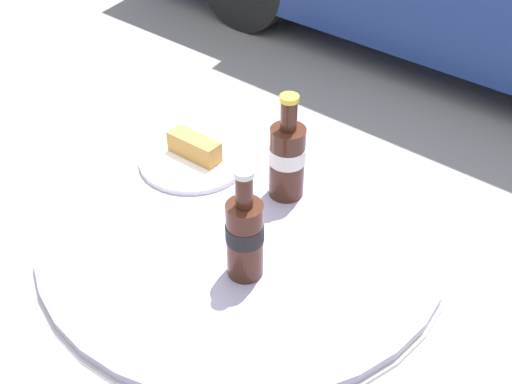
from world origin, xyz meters
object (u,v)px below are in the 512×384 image
Objects in this scene: bistro_table at (244,282)px; cola_bottle_right at (287,157)px; cola_bottle_left at (245,235)px; lunch_plate_near at (194,156)px.

cola_bottle_right is (0.01, 0.12, 0.25)m from bistro_table.
cola_bottle_left is 0.35m from lunch_plate_near.
cola_bottle_left is 0.99× the size of cola_bottle_right.
bistro_table is 3.53× the size of cola_bottle_right.
bistro_table is 3.41× the size of lunch_plate_near.
bistro_table is at bearing 132.62° from cola_bottle_left.
cola_bottle_right is (-0.08, 0.22, 0.00)m from cola_bottle_left.
cola_bottle_right is at bearing 86.53° from bistro_table.
bistro_table is at bearing -93.47° from cola_bottle_right.
cola_bottle_left is at bearing -30.88° from lunch_plate_near.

